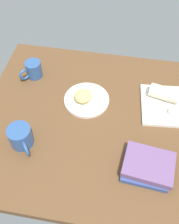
# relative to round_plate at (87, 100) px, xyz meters

# --- Properties ---
(dining_table) EXTENTS (1.10, 0.90, 0.04)m
(dining_table) POSITION_rel_round_plate_xyz_m (-0.09, 0.10, -0.03)
(dining_table) COLOR brown
(dining_table) RESTS_ON ground
(round_plate) EXTENTS (0.21, 0.21, 0.01)m
(round_plate) POSITION_rel_round_plate_xyz_m (0.00, 0.00, 0.00)
(round_plate) COLOR silver
(round_plate) RESTS_ON dining_table
(scone_pastry) EXTENTS (0.11, 0.11, 0.04)m
(scone_pastry) POSITION_rel_round_plate_xyz_m (0.02, 0.01, 0.03)
(scone_pastry) COLOR #D9B66A
(scone_pastry) RESTS_ON round_plate
(square_plate) EXTENTS (0.26, 0.26, 0.02)m
(square_plate) POSITION_rel_round_plate_xyz_m (-0.37, -0.03, 0.00)
(square_plate) COLOR white
(square_plate) RESTS_ON dining_table
(sauce_cup) EXTENTS (0.05, 0.05, 0.02)m
(sauce_cup) POSITION_rel_round_plate_xyz_m (-0.40, 0.02, 0.02)
(sauce_cup) COLOR silver
(sauce_cup) RESTS_ON square_plate
(breakfast_wrap) EXTENTS (0.15, 0.09, 0.06)m
(breakfast_wrap) POSITION_rel_round_plate_xyz_m (-0.35, -0.07, 0.04)
(breakfast_wrap) COLOR beige
(breakfast_wrap) RESTS_ON square_plate
(book_stack) EXTENTS (0.20, 0.17, 0.05)m
(book_stack) POSITION_rel_round_plate_xyz_m (-0.29, 0.30, 0.02)
(book_stack) COLOR #33477F
(book_stack) RESTS_ON dining_table
(coffee_mug) EXTENTS (0.11, 0.13, 0.09)m
(coffee_mug) POSITION_rel_round_plate_xyz_m (0.22, 0.27, 0.04)
(coffee_mug) COLOR #2D518C
(coffee_mug) RESTS_ON dining_table
(second_mug) EXTENTS (0.10, 0.11, 0.09)m
(second_mug) POSITION_rel_round_plate_xyz_m (0.29, -0.12, 0.04)
(second_mug) COLOR #2D518C
(second_mug) RESTS_ON dining_table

